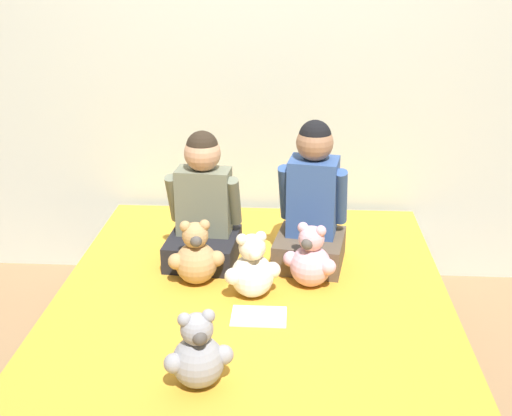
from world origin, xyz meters
TOP-DOWN VIEW (x-y plane):
  - ground_plane at (0.00, 0.00)m, footprint 14.00×14.00m
  - wall_behind_bed at (0.00, 1.03)m, footprint 8.00×0.06m
  - bed at (0.00, 0.00)m, footprint 1.61×1.89m
  - child_on_left at (-0.24, 0.32)m, footprint 0.33×0.34m
  - child_on_right at (0.24, 0.32)m, footprint 0.33×0.35m
  - teddy_bear_held_by_left_child at (-0.24, 0.09)m, footprint 0.23×0.18m
  - teddy_bear_held_by_right_child at (0.23, 0.10)m, footprint 0.22×0.17m
  - teddy_bear_between_children at (-0.00, -0.01)m, footprint 0.22×0.17m
  - teddy_bear_at_foot_of_bed at (-0.13, -0.58)m, footprint 0.21×0.17m
  - sign_card at (0.04, -0.17)m, footprint 0.21×0.15m

SIDE VIEW (x-z plane):
  - ground_plane at x=0.00m, z-range 0.00..0.00m
  - bed at x=0.00m, z-range 0.00..0.41m
  - sign_card at x=0.04m, z-range 0.41..0.41m
  - teddy_bear_at_foot_of_bed at x=-0.13m, z-range 0.39..0.66m
  - teddy_bear_held_by_right_child at x=0.23m, z-range 0.39..0.66m
  - teddy_bear_between_children at x=0.00m, z-range 0.39..0.66m
  - teddy_bear_held_by_left_child at x=-0.24m, z-range 0.39..0.67m
  - child_on_left at x=-0.24m, z-range 0.36..0.94m
  - child_on_right at x=0.24m, z-range 0.36..1.00m
  - wall_behind_bed at x=0.00m, z-range 0.00..2.50m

